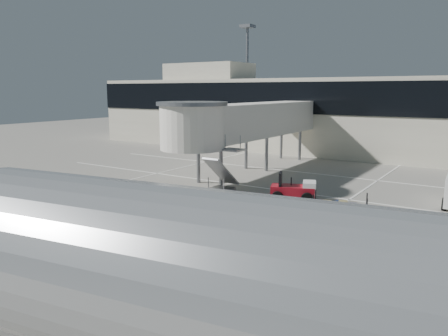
{
  "coord_description": "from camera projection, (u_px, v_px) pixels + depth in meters",
  "views": [
    {
      "loc": [
        13.93,
        -17.59,
        6.83
      ],
      "look_at": [
        -0.7,
        4.87,
        2.0
      ],
      "focal_mm": 35.0,
      "sensor_mm": 36.0,
      "label": 1
    }
  ],
  "objects": [
    {
      "name": "ground",
      "position": [
        185.0,
        220.0,
        23.2
      ],
      "size": [
        140.0,
        140.0,
        0.0
      ],
      "primitive_type": "plane",
      "color": "gray",
      "rests_on": "ground"
    },
    {
      "name": "lane_markings",
      "position": [
        258.0,
        186.0,
        31.26
      ],
      "size": [
        40.0,
        30.0,
        0.02
      ],
      "color": "white",
      "rests_on": "ground"
    },
    {
      "name": "terminal",
      "position": [
        353.0,
        115.0,
        47.35
      ],
      "size": [
        64.0,
        12.11,
        15.2
      ],
      "color": "beige",
      "rests_on": "ground"
    },
    {
      "name": "jet_bridge",
      "position": [
        240.0,
        122.0,
        34.69
      ],
      "size": [
        5.7,
        20.4,
        6.03
      ],
      "color": "white",
      "rests_on": "ground"
    },
    {
      "name": "baggage_tug",
      "position": [
        294.0,
        190.0,
        27.09
      ],
      "size": [
        3.0,
        2.52,
        1.78
      ],
      "rotation": [
        0.0,
        0.0,
        0.37
      ],
      "color": "maroon",
      "rests_on": "ground"
    },
    {
      "name": "suitcase_cart",
      "position": [
        341.0,
        209.0,
        23.33
      ],
      "size": [
        3.56,
        2.12,
        1.37
      ],
      "rotation": [
        0.0,
        0.0,
        0.27
      ],
      "color": "black",
      "rests_on": "ground"
    },
    {
      "name": "box_cart_near",
      "position": [
        146.0,
        207.0,
        23.55
      ],
      "size": [
        3.98,
        2.1,
        1.53
      ],
      "rotation": [
        0.0,
        0.0,
        0.17
      ],
      "color": "black",
      "rests_on": "ground"
    },
    {
      "name": "box_cart_far",
      "position": [
        122.0,
        206.0,
        24.05
      ],
      "size": [
        3.46,
        1.76,
        1.33
      ],
      "rotation": [
        0.0,
        0.0,
        -0.14
      ],
      "color": "black",
      "rests_on": "ground"
    },
    {
      "name": "ground_worker",
      "position": [
        163.0,
        210.0,
        21.75
      ],
      "size": [
        0.77,
        0.65,
        1.81
      ],
      "primitive_type": "imported",
      "rotation": [
        0.0,
        0.0,
        0.39
      ],
      "color": "#80E217",
      "rests_on": "ground"
    },
    {
      "name": "belt_loader",
      "position": [
        187.0,
        141.0,
        52.81
      ],
      "size": [
        3.89,
        2.24,
        1.77
      ],
      "rotation": [
        0.0,
        0.0,
        0.25
      ],
      "color": "maroon",
      "rests_on": "ground"
    },
    {
      "name": "aircraft",
      "position": [
        351.0,
        318.0,
        7.69
      ],
      "size": [
        20.04,
        6.14,
        5.03
      ],
      "rotation": [
        0.0,
        0.0,
        0.14
      ],
      "color": "#B5B8BA",
      "rests_on": "ground"
    }
  ]
}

